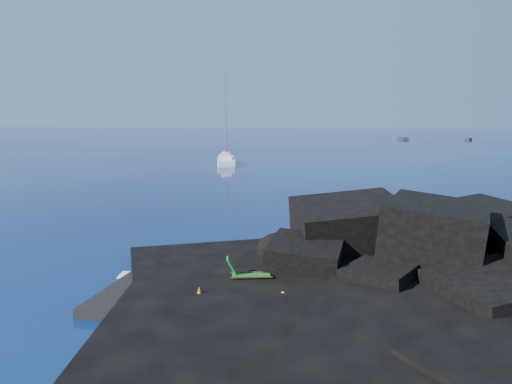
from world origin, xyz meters
The scene contains 11 objects.
ground centered at (0.00, 0.00, 0.00)m, with size 400.00×400.00×0.00m, color #030432.
headland centered at (13.00, 3.00, 0.00)m, with size 24.00×24.00×3.60m, color black, non-canonical shape.
beach centered at (4.50, 0.50, 0.00)m, with size 8.50×6.00×0.70m, color black.
surf_foam centered at (5.00, 5.00, 0.00)m, with size 10.00×8.00×0.06m, color white, non-canonical shape.
sailboat centered at (-4.12, 49.89, 0.00)m, with size 2.41×11.51×12.07m, color silver, non-canonical shape.
deck_chair centered at (5.86, 1.41, 0.95)m, with size 1.74×0.76×1.20m, color #197420, non-canonical shape.
towel centered at (6.79, -0.19, 0.38)m, with size 2.07×0.98×0.05m, color white.
sunbather centered at (6.79, -0.19, 0.53)m, with size 1.93×0.47×0.26m, color #E59B78, non-canonical shape.
marker_cone centered at (4.21, -0.63, 0.61)m, with size 0.34×0.34×0.52m, color orange.
distant_boat_a centered at (30.32, 115.77, 0.00)m, with size 1.39×4.46×0.59m, color #2A2A2F.
distant_boat_b centered at (46.20, 114.60, 0.00)m, with size 1.23×3.94×0.53m, color #232227.
Camera 1 is at (8.45, -17.80, 7.27)m, focal length 35.00 mm.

